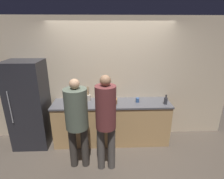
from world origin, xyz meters
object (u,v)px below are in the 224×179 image
Objects in this scene: bottle_clear at (84,97)px; cup_blue at (137,100)px; utensil_crock at (88,97)px; person_left at (77,116)px; refrigerator at (29,105)px; fruit_bowl at (108,101)px; person_center at (106,117)px; bottle_dark at (166,101)px.

bottle_clear is 1.11m from cup_blue.
utensil_crock is at bearing 34.48° from bottle_clear.
person_left is at bearing -92.24° from bottle_clear.
bottle_clear is (0.03, 0.79, 0.02)m from person_left.
refrigerator is 1.60m from fruit_bowl.
person_center is 1.38m from bottle_dark.
utensil_crock is at bearing 172.99° from cup_blue.
bottle_clear is at bearing 4.58° from refrigerator.
cup_blue is at bearing 32.50° from person_left.
person_left reaches higher than fruit_bowl.
utensil_crock is at bearing 7.02° from refrigerator.
person_center is 5.54× the size of utensil_crock.
bottle_dark is (1.65, -0.19, -0.02)m from bottle_clear.
person_left is 4.56× the size of fruit_bowl.
person_left is 8.28× the size of bottle_dark.
utensil_crock is at bearing 82.31° from person_left.
person_left is 17.96× the size of cup_blue.
person_center is at bearing -8.79° from person_left.
refrigerator is at bearing 179.30° from fruit_bowl.
refrigerator reaches higher than cup_blue.
refrigerator is at bearing 153.17° from person_center.
person_left is 0.96× the size of person_center.
person_left is (1.06, -0.71, 0.09)m from refrigerator.
fruit_bowl is at bearing -0.70° from refrigerator.
person_left reaches higher than utensil_crock.
fruit_bowl is 1.16× the size of utensil_crock.
cup_blue is (0.60, 0.04, -0.01)m from fruit_bowl.
person_center is at bearing -62.71° from bottle_clear.
bottle_dark is at bearing -2.20° from refrigerator.
fruit_bowl is 1.47× the size of bottle_clear.
bottle_clear is (-0.45, 0.87, 0.00)m from person_center.
fruit_bowl is 0.52m from bottle_clear.
person_left is at bearing -128.03° from fruit_bowl.
refrigerator is 1.73m from person_center.
bottle_dark is at bearing 19.62° from person_left.
fruit_bowl is at bearing -11.97° from bottle_clear.
fruit_bowl is (0.54, 0.69, -0.02)m from person_left.
refrigerator is at bearing -175.42° from bottle_clear.
cup_blue is at bearing -7.01° from utensil_crock.
person_left is 0.87m from fruit_bowl.
person_left reaches higher than cup_blue.
refrigerator is 2.75m from bottle_dark.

